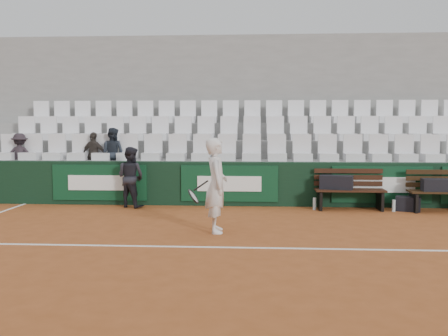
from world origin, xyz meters
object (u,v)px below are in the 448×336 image
sports_bag_ground (408,204)px  water_bottle_far (394,206)px  bench_left (350,200)px  water_bottle_near (315,204)px  spectator_b (94,137)px  ball_kid (131,177)px  spectator_c (112,135)px  tennis_player (216,185)px  bench_right (445,201)px  sports_bag_left (336,182)px  spectator_a (19,137)px  sports_bag_right (436,185)px

sports_bag_ground → water_bottle_far: sports_bag_ground is taller
bench_left → water_bottle_near: bench_left is taller
sports_bag_ground → spectator_b: bearing=171.7°
ball_kid → spectator_c: 1.47m
water_bottle_far → tennis_player: 4.32m
bench_right → sports_bag_left: 2.30m
spectator_a → spectator_c: spectator_c is taller
tennis_player → spectator_a: 6.18m
sports_bag_ground → spectator_b: spectator_b is taller
water_bottle_near → spectator_b: 5.51m
bench_right → spectator_a: bearing=173.5°
sports_bag_right → sports_bag_ground: sports_bag_right is taller
bench_right → water_bottle_near: bearing=178.4°
water_bottle_far → bench_left: bearing=168.2°
sports_bag_ground → water_bottle_far: (-0.33, -0.11, -0.03)m
tennis_player → water_bottle_far: bearing=31.8°
sports_bag_right → tennis_player: (-4.49, -2.25, 0.23)m
sports_bag_right → spectator_c: size_ratio=0.46×
sports_bag_right → bench_left: bearing=173.8°
tennis_player → bench_right: bearing=26.0°
sports_bag_right → spectator_a: bearing=173.1°
sports_bag_right → ball_kid: ball_kid is taller
spectator_a → sports_bag_left: bearing=158.6°
water_bottle_far → ball_kid: 5.78m
bench_left → water_bottle_far: bearing=-11.8°
spectator_c → sports_bag_left: bearing=-176.8°
water_bottle_near → sports_bag_left: bearing=11.1°
bench_left → sports_bag_left: size_ratio=2.15×
spectator_b → water_bottle_far: bearing=-174.5°
water_bottle_far → spectator_b: spectator_b is taller
bench_right → spectator_c: 7.70m
bench_left → sports_bag_right: bearing=-6.2°
spectator_a → ball_kid: bearing=148.7°
sports_bag_ground → spectator_c: 6.99m
ball_kid → tennis_player: bearing=153.3°
sports_bag_right → spectator_b: (-7.74, 1.16, 0.98)m
sports_bag_ground → tennis_player: (-3.96, -2.36, 0.66)m
sports_bag_ground → ball_kid: (-6.09, 0.13, 0.53)m
ball_kid → spectator_c: size_ratio=1.11×
spectator_a → bench_right: bearing=159.3°
bench_left → tennis_player: size_ratio=0.92×
sports_bag_left → bench_left: bearing=-4.6°
water_bottle_near → spectator_c: spectator_c is taller
sports_bag_right → water_bottle_far: (-0.86, 0.00, -0.45)m
water_bottle_far → tennis_player: tennis_player is taller
water_bottle_near → ball_kid: bearing=178.2°
tennis_player → spectator_c: size_ratio=1.33×
bench_left → water_bottle_near: bearing=-174.8°
spectator_b → spectator_c: (0.46, 0.00, 0.05)m
spectator_c → spectator_a: bearing=13.5°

